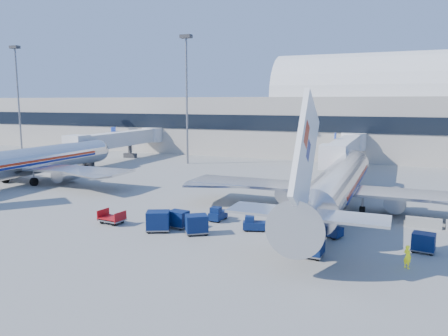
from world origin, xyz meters
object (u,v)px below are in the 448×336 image
at_px(airliner_mid, 24,162).
at_px(mast_west, 187,80).
at_px(jetbridge_near, 346,148).
at_px(cart_open_red, 112,219).
at_px(tug_lead, 254,224).
at_px(cart_train_a, 197,224).
at_px(cart_solo_far, 424,242).
at_px(airliner_main, 337,184).
at_px(mast_far_west, 17,84).
at_px(tug_right, 328,229).
at_px(ramp_worker, 407,257).
at_px(tug_left, 218,214).
at_px(cart_train_b, 178,219).
at_px(cart_train_c, 158,221).
at_px(jetbridge_mid, 123,139).
at_px(cart_solo_near, 309,243).
at_px(barrier_near, 423,223).

height_order(airliner_mid, mast_west, mast_west).
distance_m(jetbridge_near, cart_open_red, 41.78).
relative_size(tug_lead, cart_train_a, 0.93).
distance_m(cart_solo_far, cart_open_red, 26.42).
distance_m(airliner_main, mast_west, 41.12).
height_order(mast_far_west, mast_west, same).
relative_size(airliner_mid, mast_west, 1.65).
relative_size(tug_right, ramp_worker, 1.54).
distance_m(tug_left, cart_train_b, 4.21).
distance_m(cart_train_a, cart_train_c, 3.49).
distance_m(jetbridge_mid, cart_solo_near, 59.88).
bearing_deg(ramp_worker, cart_open_red, 39.20).
height_order(mast_west, tug_lead, mast_west).
bearing_deg(cart_train_b, jetbridge_mid, 137.18).
relative_size(tug_left, ramp_worker, 1.34).
xyz_separation_m(tug_right, tug_left, (-10.45, 0.98, -0.04)).
bearing_deg(cart_solo_far, cart_train_b, -167.26).
bearing_deg(airliner_mid, airliner_main, 0.00).
bearing_deg(airliner_mid, mast_far_west, 137.68).
relative_size(barrier_near, cart_solo_near, 1.34).
bearing_deg(cart_train_c, jetbridge_mid, 103.78).
bearing_deg(cart_open_red, tug_right, 17.98).
bearing_deg(cart_train_c, cart_train_b, 31.77).
bearing_deg(cart_open_red, cart_solo_near, 1.81).
bearing_deg(jetbridge_near, cart_solo_far, -74.22).
relative_size(mast_far_west, tug_right, 9.10).
distance_m(jetbridge_mid, cart_open_red, 46.39).
relative_size(tug_left, cart_solo_far, 1.17).
distance_m(jetbridge_near, ramp_worker, 40.89).
bearing_deg(jetbridge_mid, cart_train_b, -49.19).
relative_size(tug_lead, ramp_worker, 1.37).
height_order(mast_far_west, ramp_worker, mast_far_west).
relative_size(jetbridge_near, cart_train_b, 14.61).
distance_m(jetbridge_mid, ramp_worker, 64.76).
xyz_separation_m(mast_west, cart_train_c, (16.65, -38.08, -13.84)).
bearing_deg(cart_solo_far, cart_train_a, -163.26).
bearing_deg(airliner_main, jetbridge_near, 95.22).
bearing_deg(jetbridge_mid, mast_far_west, -178.19).
relative_size(jetbridge_near, cart_train_c, 11.02).
bearing_deg(tug_left, tug_lead, -109.47).
height_order(tug_right, tug_left, tug_right).
xyz_separation_m(cart_train_a, cart_open_red, (-8.65, -0.05, -0.46)).
relative_size(cart_open_red, ramp_worker, 1.50).
relative_size(mast_west, tug_right, 9.10).
height_order(tug_lead, cart_open_red, tug_lead).
height_order(airliner_main, ramp_worker, airliner_main).
relative_size(tug_lead, cart_train_c, 0.89).
xyz_separation_m(tug_right, cart_train_b, (-12.74, -2.55, 0.16)).
bearing_deg(mast_far_west, barrier_near, -19.75).
bearing_deg(cart_train_b, cart_train_c, -117.03).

